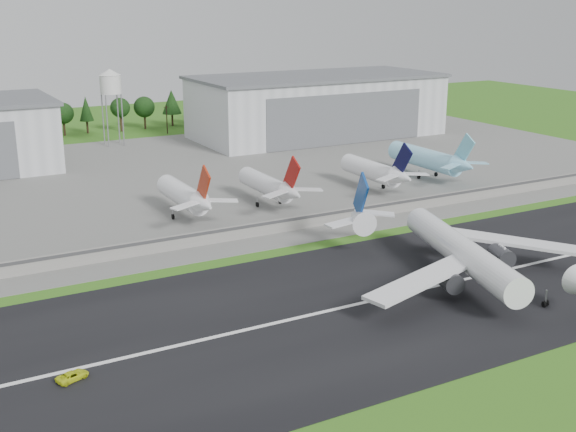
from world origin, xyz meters
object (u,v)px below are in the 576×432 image
ground_vehicle (72,376)px  parked_jet_red_a (187,196)px  parked_jet_navy (377,171)px  parked_jet_skyblue (431,159)px  main_airliner (463,258)px  parked_jet_red_b (271,186)px

ground_vehicle → parked_jet_red_a: bearing=-52.6°
parked_jet_navy → parked_jet_skyblue: size_ratio=0.84×
ground_vehicle → parked_jet_navy: (103.93, 69.67, 5.32)m
parked_jet_navy → parked_jet_skyblue: parked_jet_skyblue is taller
main_airliner → parked_jet_navy: 72.16m
parked_jet_navy → parked_jet_red_a: bearing=-180.0°
main_airliner → parked_jet_navy: bearing=-95.6°
parked_jet_red_b → parked_jet_navy: (34.97, 0.04, 0.20)m
ground_vehicle → parked_jet_red_b: parked_jet_red_b is taller
main_airliner → parked_jet_navy: main_airliner is taller
ground_vehicle → parked_jet_red_b: size_ratio=0.16×
parked_jet_red_b → parked_jet_navy: 34.97m
parked_jet_red_a → parked_jet_navy: bearing=0.0°
parked_jet_red_b → parked_jet_red_a: bearing=179.9°
ground_vehicle → parked_jet_red_a: (44.83, 69.67, 5.32)m
parked_jet_navy → parked_jet_skyblue: (24.24, 5.04, 0.24)m
ground_vehicle → parked_jet_red_b: 98.13m
parked_jet_red_a → parked_jet_navy: (59.09, 0.00, 0.01)m
main_airliner → ground_vehicle: main_airliner is taller
ground_vehicle → parked_jet_navy: size_ratio=0.16×
parked_jet_red_b → main_airliner: bearing=-83.1°
main_airliner → parked_jet_red_b: bearing=-66.9°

